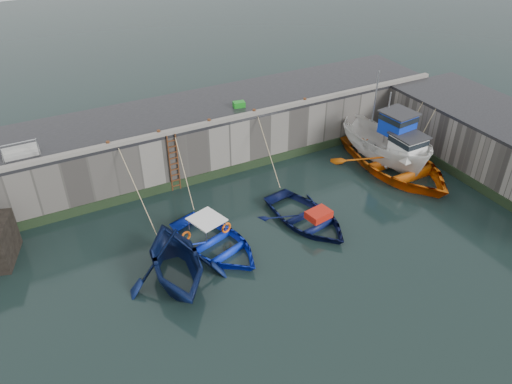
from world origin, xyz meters
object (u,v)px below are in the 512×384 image
bollard_b (159,133)px  bollard_c (209,122)px  fish_crate (239,104)px  boat_far_white (386,147)px  bollard_a (108,144)px  boat_near_white (177,278)px  bollard_e (305,101)px  ladder (174,163)px  boat_near_navy (306,222)px  boat_near_blue (216,248)px  boat_far_orange (396,163)px  bollard_d (254,112)px

bollard_b → bollard_c: size_ratio=1.00×
fish_crate → bollard_c: fish_crate is taller
boat_far_white → bollard_a: size_ratio=23.14×
boat_near_white → bollard_e: size_ratio=17.76×
ladder → boat_near_white: ladder is taller
bollard_a → boat_far_white: bearing=-12.4°
boat_near_navy → fish_crate: 7.87m
bollard_b → bollard_e: bearing=0.0°
boat_near_white → bollard_b: 7.69m
boat_near_navy → bollard_a: bollard_a is taller
ladder → boat_near_blue: 5.55m
boat_near_white → fish_crate: fish_crate is taller
ladder → fish_crate: fish_crate is taller
boat_far_white → boat_far_orange: size_ratio=0.85×
fish_crate → bollard_d: 1.26m
ladder → bollard_e: bearing=2.4°
boat_near_blue → bollard_b: 6.56m
fish_crate → bollard_c: (-2.30, -1.22, -0.01)m
boat_far_white → bollard_e: (-3.51, 3.19, 2.27)m
boat_near_white → bollard_a: size_ratio=17.76×
boat_near_blue → boat_far_white: (11.62, 2.46, 1.03)m
boat_near_navy → bollard_b: size_ratio=17.64×
boat_near_navy → fish_crate: fish_crate is taller
bollard_b → bollard_e: size_ratio=1.00×
bollard_a → bollard_b: size_ratio=1.00×
fish_crate → boat_near_navy: bearing=-80.6°
fish_crate → bollard_c: bearing=-142.7°
bollard_c → boat_near_blue: bearing=-112.3°
boat_far_white → bollard_c: bearing=154.8°
bollard_d → boat_near_navy: bearing=-92.8°
boat_near_white → boat_far_orange: boat_far_orange is taller
fish_crate → bollard_e: bearing=-10.0°
boat_near_blue → boat_far_orange: boat_far_orange is taller
boat_near_navy → bollard_c: size_ratio=17.64×
boat_near_navy → bollard_e: (3.49, 5.92, 3.30)m
boat_near_navy → bollard_e: bearing=50.0°
ladder → bollard_a: size_ratio=11.43×
bollard_b → boat_near_blue: bearing=-86.1°
boat_near_blue → boat_near_navy: (4.63, -0.26, 0.00)m
boat_near_white → boat_near_navy: size_ratio=1.01×
boat_near_white → boat_far_orange: 14.05m
ladder → boat_far_white: (11.51, -2.86, -0.57)m
bollard_d → bollard_b: bearing=180.0°
fish_crate → ladder: bearing=-151.6°
boat_near_navy → bollard_a: (-7.51, 5.92, 3.30)m
boat_far_white → bollard_a: (-14.51, 3.19, 2.27)m
boat_near_blue → fish_crate: fish_crate is taller
boat_near_white → boat_near_navy: 6.87m
bollard_a → bollard_c: same height
bollard_b → boat_near_white: bearing=-105.1°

